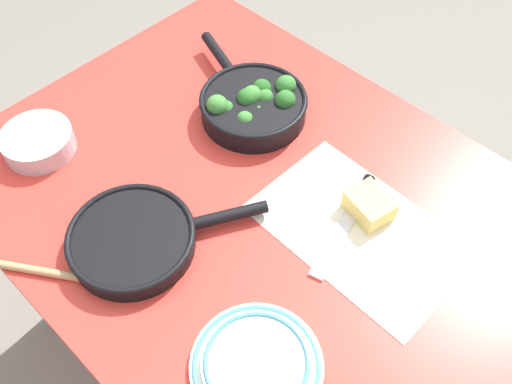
% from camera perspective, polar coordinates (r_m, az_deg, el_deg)
% --- Properties ---
extents(ground_plane, '(14.00, 14.00, 0.00)m').
position_cam_1_polar(ground_plane, '(1.77, -0.00, -15.20)').
color(ground_plane, slate).
extents(dining_table_red, '(1.15, 0.87, 0.75)m').
position_cam_1_polar(dining_table_red, '(1.19, -0.00, -3.13)').
color(dining_table_red, red).
rests_on(dining_table_red, ground_plane).
extents(skillet_broccoli, '(0.37, 0.23, 0.08)m').
position_cam_1_polar(skillet_broccoli, '(1.25, -0.28, 8.85)').
color(skillet_broccoli, black).
rests_on(skillet_broccoli, dining_table_red).
extents(skillet_eggs, '(0.25, 0.35, 0.04)m').
position_cam_1_polar(skillet_eggs, '(1.06, -12.08, -4.63)').
color(skillet_eggs, black).
rests_on(skillet_eggs, dining_table_red).
extents(wooden_spoon, '(0.29, 0.21, 0.02)m').
position_cam_1_polar(wooden_spoon, '(1.07, -18.49, -7.91)').
color(wooden_spoon, tan).
rests_on(wooden_spoon, dining_table_red).
extents(parchment_sheet, '(0.40, 0.26, 0.00)m').
position_cam_1_polar(parchment_sheet, '(1.09, 10.29, -3.81)').
color(parchment_sheet, silver).
rests_on(parchment_sheet, dining_table_red).
extents(grater_knife, '(0.09, 0.25, 0.02)m').
position_cam_1_polar(grater_knife, '(1.11, 9.59, -1.84)').
color(grater_knife, silver).
rests_on(grater_knife, dining_table_red).
extents(cheese_block, '(0.10, 0.08, 0.05)m').
position_cam_1_polar(cheese_block, '(1.10, 11.24, -1.37)').
color(cheese_block, '#EACC66').
rests_on(cheese_block, dining_table_red).
extents(dinner_plate_stack, '(0.22, 0.22, 0.03)m').
position_cam_1_polar(dinner_plate_stack, '(0.94, 0.06, -16.83)').
color(dinner_plate_stack, silver).
rests_on(dinner_plate_stack, dining_table_red).
extents(prep_bowl_steel, '(0.15, 0.15, 0.05)m').
position_cam_1_polar(prep_bowl_steel, '(1.27, -20.96, 4.70)').
color(prep_bowl_steel, '#B7B7BC').
rests_on(prep_bowl_steel, dining_table_red).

